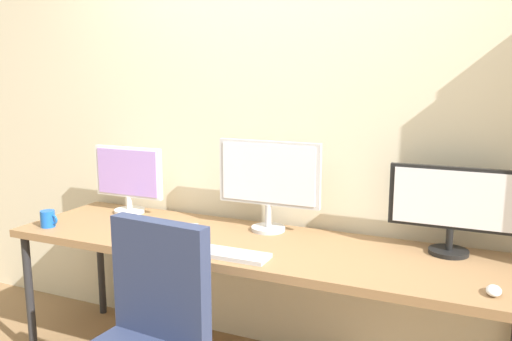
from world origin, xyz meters
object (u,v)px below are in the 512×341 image
object	(u,v)px
monitor_left	(128,177)
laptop_closed	(163,230)
desk	(252,251)
coffee_mug	(48,219)
computer_mouse	(494,290)
keyboard_main	(231,254)
monitor_right	(452,204)
monitor_center	(269,179)

from	to	relation	value
monitor_left	laptop_closed	bearing A→B (deg)	-31.94
desk	coffee_mug	distance (m)	1.14
computer_mouse	laptop_closed	size ratio (longest dim) A/B	0.30
keyboard_main	desk	bearing A→B (deg)	90.00
keyboard_main	laptop_closed	size ratio (longest dim) A/B	1.11
monitor_right	keyboard_main	xyz separation A→B (m)	(-0.90, -0.44, -0.22)
desk	laptop_closed	world-z (taller)	laptop_closed
monitor_left	laptop_closed	distance (m)	0.52
keyboard_main	coffee_mug	size ratio (longest dim) A/B	3.35
monitor_left	coffee_mug	size ratio (longest dim) A/B	4.29
monitor_center	monitor_right	world-z (taller)	monitor_center
computer_mouse	laptop_closed	bearing A→B (deg)	174.27
desk	monitor_center	size ratio (longest dim) A/B	4.52
keyboard_main	coffee_mug	bearing A→B (deg)	179.20
monitor_right	laptop_closed	distance (m)	1.43
monitor_left	computer_mouse	bearing A→B (deg)	-11.71
desk	monitor_left	xyz separation A→B (m)	(-0.90, 0.21, 0.26)
desk	computer_mouse	distance (m)	1.11
monitor_left	monitor_center	xyz separation A→B (m)	(0.90, 0.00, 0.06)
monitor_right	keyboard_main	world-z (taller)	monitor_right
laptop_closed	monitor_right	bearing A→B (deg)	-2.23
monitor_right	coffee_mug	xyz separation A→B (m)	(-2.01, -0.43, -0.19)
monitor_left	computer_mouse	size ratio (longest dim) A/B	4.73
desk	computer_mouse	xyz separation A→B (m)	(1.09, -0.20, 0.06)
keyboard_main	laptop_closed	distance (m)	0.53
desk	computer_mouse	bearing A→B (deg)	-10.40
monitor_right	computer_mouse	distance (m)	0.50
monitor_right	computer_mouse	bearing A→B (deg)	-65.55
desk	monitor_right	xyz separation A→B (m)	(0.90, 0.21, 0.28)
monitor_center	laptop_closed	distance (m)	0.62
desk	monitor_center	bearing A→B (deg)	90.00
monitor_right	desk	bearing A→B (deg)	-166.73
monitor_left	desk	bearing A→B (deg)	-13.27
monitor_center	coffee_mug	xyz separation A→B (m)	(-1.11, -0.43, -0.23)
desk	coffee_mug	bearing A→B (deg)	-169.11
coffee_mug	computer_mouse	bearing A→B (deg)	0.39
monitor_right	laptop_closed	size ratio (longest dim) A/B	1.74
laptop_closed	coffee_mug	distance (m)	0.65
desk	monitor_right	bearing A→B (deg)	13.27
monitor_center	coffee_mug	size ratio (longest dim) A/B	5.29
desk	keyboard_main	xyz separation A→B (m)	(0.00, -0.23, 0.06)
desk	monitor_center	xyz separation A→B (m)	(0.00, 0.21, 0.33)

